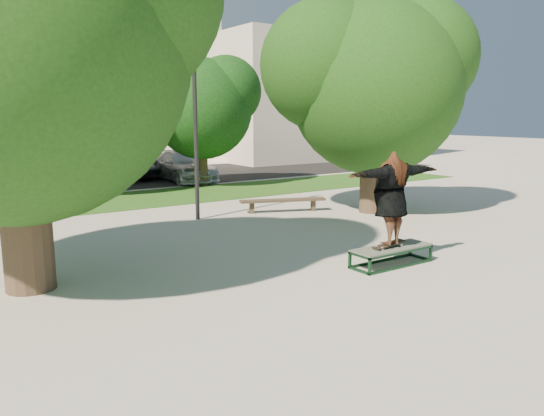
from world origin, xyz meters
TOP-DOWN VIEW (x-y plane):
  - ground at (0.00, 0.00)m, footprint 120.00×120.00m
  - grass_strip at (1.00, 9.50)m, footprint 30.00×4.00m
  - asphalt_strip at (0.00, 16.00)m, footprint 40.00×8.00m
  - tree_left at (-4.29, 1.09)m, footprint 6.96×5.95m
  - tree_right at (5.92, 3.08)m, footprint 6.24×5.33m
  - bg_tree_mid at (-1.08, 12.08)m, footprint 5.76×4.92m
  - bg_tree_right at (4.43, 11.57)m, footprint 5.04×4.31m
  - lamppost at (1.00, 5.00)m, footprint 0.25×0.15m
  - side_building at (18.00, 22.00)m, footprint 15.00×10.00m
  - grind_box at (2.12, -1.48)m, footprint 1.80×0.60m
  - skater_rig at (2.04, -1.48)m, footprint 2.31×0.74m
  - bench at (3.72, 4.55)m, footprint 2.64×1.30m
  - car_grey at (2.50, 16.33)m, footprint 2.90×5.42m
  - car_silver_b at (4.51, 13.54)m, footprint 2.03×4.66m

SIDE VIEW (x-z plane):
  - ground at x=0.00m, z-range 0.00..0.00m
  - asphalt_strip at x=0.00m, z-range 0.00..0.01m
  - grass_strip at x=1.00m, z-range 0.00..0.02m
  - grind_box at x=2.12m, z-range 0.00..0.38m
  - bench at x=3.72m, z-range 0.14..0.55m
  - car_silver_b at x=4.51m, z-range 0.00..1.34m
  - car_grey at x=2.50m, z-range 0.00..1.45m
  - skater_rig at x=2.04m, z-range 0.41..2.34m
  - lamppost at x=1.00m, z-range 0.10..6.21m
  - bg_tree_right at x=4.43m, z-range 0.77..6.21m
  - side_building at x=18.00m, z-range 0.00..8.00m
  - bg_tree_mid at x=-1.08m, z-range 0.90..7.14m
  - tree_right at x=5.92m, z-range 0.84..7.35m
  - tree_left at x=-4.29m, z-range 0.86..7.98m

